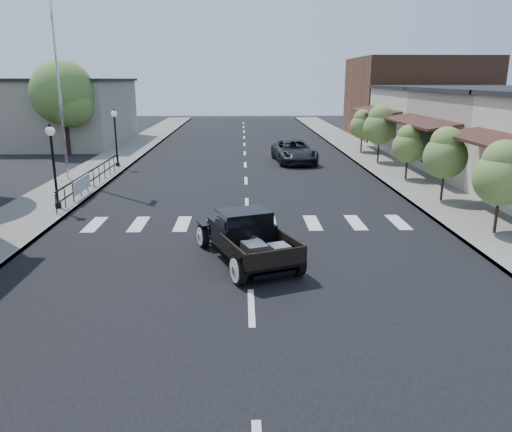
{
  "coord_description": "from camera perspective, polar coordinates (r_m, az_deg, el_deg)",
  "views": [
    {
      "loc": [
        -0.19,
        -13.64,
        5.16
      ],
      "look_at": [
        0.23,
        1.46,
        1.0
      ],
      "focal_mm": 35.0,
      "sensor_mm": 36.0,
      "label": 1
    }
  ],
  "objects": [
    {
      "name": "hotrod_pickup",
      "position": [
        14.41,
        -1.07,
        -2.37
      ],
      "size": [
        3.51,
        4.85,
        1.53
      ],
      "primitive_type": null,
      "rotation": [
        0.0,
        0.0,
        0.37
      ],
      "color": "black",
      "rests_on": "ground"
    },
    {
      "name": "road_markings",
      "position": [
        24.2,
        -1.12,
        3.08
      ],
      "size": [
        12.0,
        60.0,
        0.06
      ],
      "primitive_type": null,
      "color": "silver",
      "rests_on": "ground"
    },
    {
      "name": "railing",
      "position": [
        25.09,
        -18.09,
        4.28
      ],
      "size": [
        0.08,
        10.0,
        1.0
      ],
      "primitive_type": null,
      "color": "black",
      "rests_on": "sidewalk_left"
    },
    {
      "name": "storefront_far",
      "position": [
        38.85,
        21.77,
        10.03
      ],
      "size": [
        10.0,
        9.0,
        4.5
      ],
      "primitive_type": "cube",
      "color": "beige",
      "rests_on": "ground"
    },
    {
      "name": "small_tree_d",
      "position": [
        32.09,
        13.92,
        8.99
      ],
      "size": [
        2.01,
        2.01,
        3.36
      ],
      "primitive_type": null,
      "color": "olive",
      "rests_on": "sidewalk_right"
    },
    {
      "name": "road",
      "position": [
        29.1,
        -1.21,
        5.2
      ],
      "size": [
        14.0,
        80.0,
        0.02
      ],
      "primitive_type": "cube",
      "color": "black",
      "rests_on": "ground"
    },
    {
      "name": "flagpole",
      "position": [
        27.22,
        -21.99,
        17.37
      ],
      "size": [
        0.12,
        0.12,
        12.9
      ],
      "primitive_type": "cylinder",
      "color": "silver",
      "rests_on": "sidewalk_left"
    },
    {
      "name": "big_tree_far",
      "position": [
        37.76,
        -21.07,
        11.44
      ],
      "size": [
        4.37,
        4.37,
        6.42
      ],
      "primitive_type": null,
      "color": "#517431",
      "rests_on": "ground"
    },
    {
      "name": "lamp_post_c",
      "position": [
        30.73,
        -15.73,
        8.61
      ],
      "size": [
        0.36,
        0.36,
        3.36
      ],
      "primitive_type": null,
      "color": "black",
      "rests_on": "sidewalk_left"
    },
    {
      "name": "second_car",
      "position": [
        31.98,
        4.38,
        7.34
      ],
      "size": [
        2.77,
        5.26,
        1.41
      ],
      "primitive_type": "imported",
      "rotation": [
        0.0,
        0.0,
        0.09
      ],
      "color": "black",
      "rests_on": "ground"
    },
    {
      "name": "small_tree_e",
      "position": [
        36.51,
        12.02,
        9.43
      ],
      "size": [
        1.71,
        1.71,
        2.86
      ],
      "primitive_type": null,
      "color": "olive",
      "rests_on": "sidewalk_right"
    },
    {
      "name": "small_tree_c",
      "position": [
        26.9,
        16.93,
        6.9
      ],
      "size": [
        1.61,
        1.61,
        2.68
      ],
      "primitive_type": null,
      "color": "olive",
      "rests_on": "sidewalk_right"
    },
    {
      "name": "lamp_post_b",
      "position": [
        21.25,
        -22.09,
        5.26
      ],
      "size": [
        0.36,
        0.36,
        3.36
      ],
      "primitive_type": null,
      "color": "black",
      "rests_on": "sidewalk_left"
    },
    {
      "name": "banner",
      "position": [
        23.24,
        -19.21,
        2.84
      ],
      "size": [
        0.04,
        2.2,
        0.6
      ],
      "primitive_type": null,
      "color": "silver",
      "rests_on": "sidewalk_left"
    },
    {
      "name": "small_tree_b",
      "position": [
        22.46,
        20.72,
        5.43
      ],
      "size": [
        1.81,
        1.81,
        3.01
      ],
      "primitive_type": null,
      "color": "olive",
      "rests_on": "sidewalk_right"
    },
    {
      "name": "small_tree_a",
      "position": [
        18.3,
        26.1,
        2.78
      ],
      "size": [
        1.81,
        1.81,
        3.01
      ],
      "primitive_type": null,
      "color": "olive",
      "rests_on": "sidewalk_right"
    },
    {
      "name": "sidewalk_right",
      "position": [
        30.36,
        15.12,
        5.22
      ],
      "size": [
        3.0,
        80.0,
        0.15
      ],
      "primitive_type": "cube",
      "color": "gray",
      "rests_on": "ground"
    },
    {
      "name": "low_building_left",
      "position": [
        44.28,
        -21.55,
        10.9
      ],
      "size": [
        10.0,
        12.0,
        5.0
      ],
      "primitive_type": "cube",
      "color": "gray",
      "rests_on": "ground"
    },
    {
      "name": "far_building_right",
      "position": [
        48.29,
        17.81,
        12.71
      ],
      "size": [
        11.0,
        10.0,
        7.0
      ],
      "primitive_type": "cube",
      "color": "brown",
      "rests_on": "ground"
    },
    {
      "name": "ground",
      "position": [
        14.58,
        -0.76,
        -5.32
      ],
      "size": [
        120.0,
        120.0,
        0.0
      ],
      "primitive_type": "plane",
      "color": "black",
      "rests_on": "ground"
    },
    {
      "name": "sidewalk_left",
      "position": [
        30.25,
        -17.59,
        5.0
      ],
      "size": [
        3.0,
        80.0,
        0.15
      ],
      "primitive_type": "cube",
      "color": "gray",
      "rests_on": "ground"
    }
  ]
}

